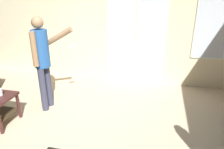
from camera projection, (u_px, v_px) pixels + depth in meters
ground_plane at (58, 141)px, 2.96m from camera, size 6.16×4.80×0.02m
wall_back_with_doors at (106, 24)px, 4.59m from camera, size 6.16×0.09×2.64m
person_adult at (43, 56)px, 3.43m from camera, size 0.68×0.44×1.62m
cup_by_laptop at (0, 92)px, 3.20m from camera, size 0.08×0.08×0.11m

